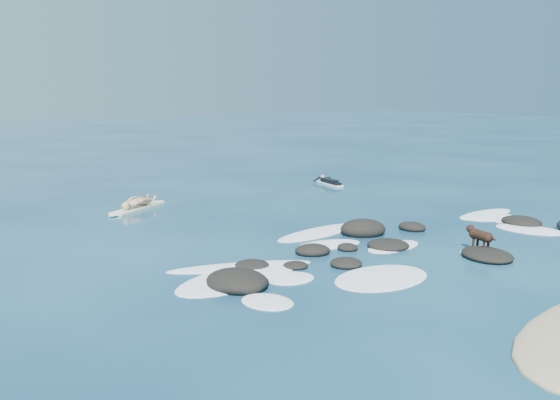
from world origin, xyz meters
TOP-DOWN VIEW (x-y plane):
  - ground at (0.00, 0.00)m, footprint 160.00×160.00m
  - reef_rocks at (0.62, -0.85)m, footprint 13.89×6.31m
  - breaking_foam at (0.27, -0.67)m, footprint 15.47×8.00m
  - standing_surfer_rig at (-4.24, 9.54)m, footprint 3.06×2.14m
  - paddling_surfer_rig at (5.92, 10.29)m, footprint 1.02×2.23m
  - dog at (1.45, -2.19)m, footprint 0.43×1.22m

SIDE VIEW (x-z plane):
  - ground at x=0.00m, z-range 0.00..0.00m
  - breaking_foam at x=0.27m, z-range -0.05..0.07m
  - reef_rocks at x=0.62m, z-range -0.22..0.44m
  - paddling_surfer_rig at x=5.92m, z-range -0.06..0.32m
  - dog at x=1.45m, z-range 0.13..0.90m
  - standing_surfer_rig at x=-4.24m, z-range -0.21..1.75m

